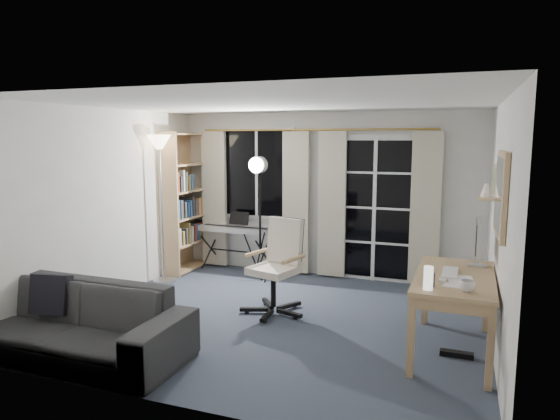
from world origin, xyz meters
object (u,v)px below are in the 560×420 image
at_px(torchiere_lamp, 160,164).
at_px(mug, 467,285).
at_px(bookshelf, 183,205).
at_px(keyboard_piano, 236,230).
at_px(sofa, 69,310).
at_px(office_chair, 280,257).
at_px(studio_light, 258,179).
at_px(desk, 455,285).
at_px(monitor, 478,238).

relative_size(torchiere_lamp, mug, 16.78).
height_order(bookshelf, torchiere_lamp, bookshelf).
bearing_deg(keyboard_piano, mug, -34.06).
xyz_separation_m(torchiere_lamp, sofa, (0.54, -2.38, -1.23)).
bearing_deg(office_chair, studio_light, 139.54).
height_order(keyboard_piano, desk, keyboard_piano).
xyz_separation_m(office_chair, mug, (2.05, -1.02, 0.17)).
bearing_deg(office_chair, sofa, -111.90).
bearing_deg(desk, keyboard_piano, 149.73).
bearing_deg(desk, torchiere_lamp, 165.84).
height_order(torchiere_lamp, desk, torchiere_lamp).
distance_m(keyboard_piano, mug, 4.08).
xyz_separation_m(keyboard_piano, studio_light, (0.50, -0.33, 0.81)).
bearing_deg(bookshelf, desk, -23.26).
xyz_separation_m(office_chair, monitor, (2.14, -0.07, 0.39)).
height_order(keyboard_piano, sofa, keyboard_piano).
bearing_deg(bookshelf, sofa, -77.56).
xyz_separation_m(bookshelf, monitor, (4.20, -1.35, 0.03)).
xyz_separation_m(bookshelf, keyboard_piano, (0.84, 0.14, -0.36)).
bearing_deg(sofa, bookshelf, 101.88).
relative_size(bookshelf, torchiere_lamp, 1.02).
distance_m(office_chair, sofa, 2.33).
relative_size(office_chair, monitor, 2.02).
relative_size(keyboard_piano, studio_light, 0.66).
relative_size(studio_light, mug, 14.68).
bearing_deg(keyboard_piano, studio_light, -30.90).
bearing_deg(studio_light, keyboard_piano, 147.70).
distance_m(torchiere_lamp, desk, 4.18).
xyz_separation_m(studio_light, monitor, (2.86, -1.15, -0.42)).
relative_size(office_chair, desk, 0.77).
relative_size(office_chair, sofa, 0.48).
relative_size(monitor, sofa, 0.24).
xyz_separation_m(torchiere_lamp, mug, (4.01, -1.57, -0.86)).
bearing_deg(torchiere_lamp, monitor, -8.59).
height_order(bookshelf, desk, bookshelf).
xyz_separation_m(bookshelf, desk, (4.01, -1.80, -0.35)).
distance_m(studio_light, sofa, 3.16).
xyz_separation_m(studio_light, mug, (2.76, -2.10, -0.64)).
bearing_deg(monitor, keyboard_piano, 157.33).
xyz_separation_m(keyboard_piano, monitor, (3.36, -1.48, 0.39)).
distance_m(keyboard_piano, sofa, 3.26).
bearing_deg(desk, studio_light, 150.14).
height_order(bookshelf, office_chair, bookshelf).
distance_m(keyboard_piano, desk, 3.71).
xyz_separation_m(torchiere_lamp, monitor, (4.11, -0.62, -0.63)).
distance_m(bookshelf, sofa, 3.22).
distance_m(torchiere_lamp, keyboard_piano, 1.53).
bearing_deg(monitor, desk, -112.44).
bearing_deg(mug, sofa, -166.85).
distance_m(monitor, mug, 0.98).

